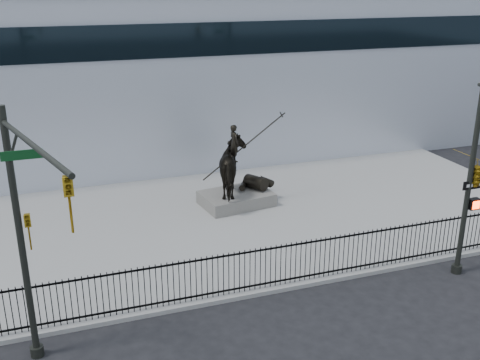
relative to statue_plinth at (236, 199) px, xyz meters
name	(u,v)px	position (x,y,z in m)	size (l,w,h in m)	color
ground	(275,312)	(-1.61, -8.40, -0.44)	(120.00, 120.00, 0.00)	black
plaza	(211,223)	(-1.61, -1.40, -0.36)	(30.00, 12.00, 0.15)	gray
building	(148,72)	(-1.61, 11.60, 4.06)	(44.00, 14.00, 9.00)	silver
picket_fence	(261,268)	(-1.61, -7.15, 0.47)	(22.10, 0.10, 1.50)	black
statue_plinth	(236,199)	(0.00, 0.00, 0.00)	(3.04, 2.09, 0.57)	#605E58
equestrian_statue	(237,167)	(0.06, 0.01, 1.48)	(3.87, 2.67, 3.31)	black
traffic_signal_left	(28,234)	(-8.36, -9.02, 3.60)	(1.52, 4.84, 7.00)	black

